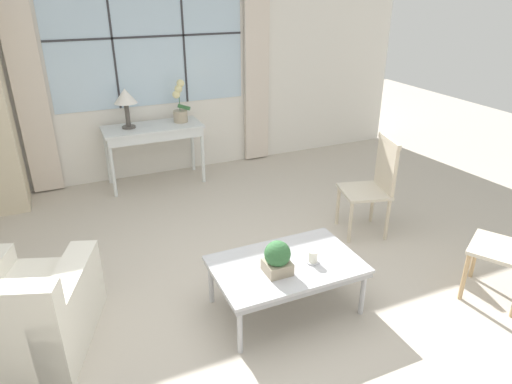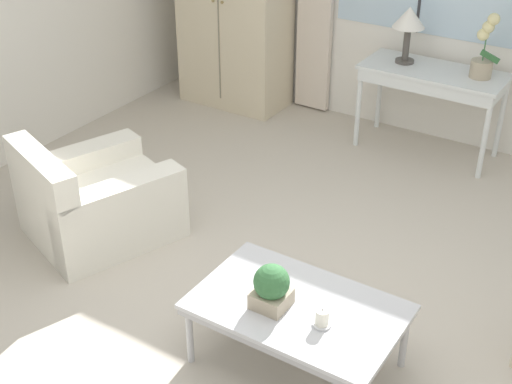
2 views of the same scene
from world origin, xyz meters
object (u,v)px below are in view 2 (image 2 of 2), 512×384
object	(u,v)px
table_lamp	(409,21)
coffee_table	(298,311)
potted_plant_small	(271,287)
pillar_candle	(322,319)
console_table	(433,79)
potted_orchid	(484,53)
armchair_upholstered	(97,203)

from	to	relation	value
table_lamp	coffee_table	distance (m)	3.06
potted_plant_small	pillar_candle	xyz separation A→B (m)	(0.30, 0.00, -0.08)
console_table	potted_plant_small	world-z (taller)	console_table
console_table	pillar_candle	xyz separation A→B (m)	(0.54, -2.96, -0.20)
potted_plant_small	pillar_candle	bearing A→B (deg)	0.72
potted_orchid	pillar_candle	distance (m)	3.04
pillar_candle	armchair_upholstered	bearing A→B (deg)	167.37
coffee_table	pillar_candle	bearing A→B (deg)	-22.42
table_lamp	potted_plant_small	size ratio (longest dim) A/B	1.87
console_table	potted_orchid	size ratio (longest dim) A/B	2.26
console_table	pillar_candle	bearing A→B (deg)	-79.63
console_table	pillar_candle	size ratio (longest dim) A/B	10.75
table_lamp	armchair_upholstered	distance (m)	2.93
console_table	armchair_upholstered	bearing A→B (deg)	-120.50
coffee_table	pillar_candle	distance (m)	0.22
potted_orchid	pillar_candle	world-z (taller)	potted_orchid
potted_orchid	armchair_upholstered	world-z (taller)	potted_orchid
potted_plant_small	table_lamp	bearing A→B (deg)	99.76
potted_orchid	pillar_candle	xyz separation A→B (m)	(0.17, -2.99, -0.49)
table_lamp	potted_plant_small	distance (m)	3.08
coffee_table	potted_plant_small	size ratio (longest dim) A/B	4.37
console_table	table_lamp	distance (m)	0.52
coffee_table	potted_orchid	bearing A→B (deg)	89.75
potted_orchid	armchair_upholstered	xyz separation A→B (m)	(-1.84, -2.54, -0.69)
console_table	coffee_table	world-z (taller)	console_table
potted_orchid	potted_plant_small	world-z (taller)	potted_orchid
armchair_upholstered	pillar_candle	distance (m)	2.08
pillar_candle	console_table	bearing A→B (deg)	100.37
potted_orchid	coffee_table	distance (m)	2.97
console_table	potted_orchid	world-z (taller)	potted_orchid
armchair_upholstered	coffee_table	xyz separation A→B (m)	(1.83, -0.38, 0.12)
potted_plant_small	console_table	bearing A→B (deg)	94.62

